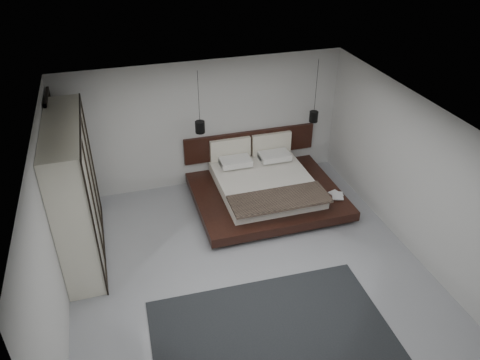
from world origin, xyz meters
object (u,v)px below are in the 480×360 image
object	(u,v)px
lattice_screen	(61,160)
pendant_right	(314,116)
bed	(265,187)
pendant_left	(200,127)
wardrobe	(75,192)
rug	(275,342)

from	to	relation	value
lattice_screen	pendant_right	bearing A→B (deg)	-0.62
lattice_screen	bed	xyz separation A→B (m)	(3.94, -0.55, -1.00)
bed	pendant_right	distance (m)	1.83
pendant_right	lattice_screen	bearing A→B (deg)	179.38
pendant_left	wardrobe	bearing A→B (deg)	-155.18
wardrobe	bed	bearing A→B (deg)	9.86
rug	lattice_screen	bearing A→B (deg)	124.50
wardrobe	pendant_left	bearing A→B (deg)	24.82
rug	pendant_right	bearing A→B (deg)	60.45
bed	pendant_right	bearing A→B (deg)	21.81
lattice_screen	rug	size ratio (longest dim) A/B	0.74
pendant_right	wardrobe	world-z (taller)	pendant_right
lattice_screen	pendant_left	size ratio (longest dim) A/B	2.04
bed	pendant_right	size ratio (longest dim) A/B	2.21
pendant_left	pendant_right	distance (m)	2.47
pendant_right	rug	size ratio (longest dim) A/B	0.38
lattice_screen	wardrobe	size ratio (longest dim) A/B	1.01
wardrobe	rug	size ratio (longest dim) A/B	0.73
lattice_screen	pendant_left	world-z (taller)	pendant_left
pendant_right	rug	xyz separation A→B (m)	(-2.32, -4.09, -1.55)
bed	lattice_screen	bearing A→B (deg)	172.05
pendant_left	pendant_right	world-z (taller)	same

